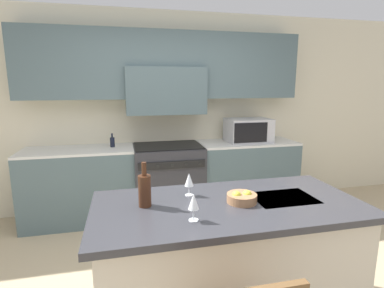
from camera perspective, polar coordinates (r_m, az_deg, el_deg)
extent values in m
cube|color=beige|center=(4.24, -5.43, 6.04)|extent=(10.00, 0.06, 2.70)
cube|color=#4C6066|center=(4.03, -5.21, 14.67)|extent=(3.61, 0.34, 0.85)
cube|color=#4C6066|center=(4.00, -5.07, 10.05)|extent=(1.03, 0.40, 0.60)
cube|color=#4C6066|center=(4.09, -20.49, -7.62)|extent=(1.36, 0.62, 0.92)
cube|color=silver|center=(3.97, -20.96, -1.13)|extent=(1.36, 0.62, 0.03)
cube|color=#4C6066|center=(4.39, 10.21, -5.80)|extent=(1.36, 0.62, 0.92)
cube|color=silver|center=(4.27, 10.43, 0.27)|extent=(1.36, 0.62, 0.03)
cube|color=#2D2D33|center=(4.07, -4.52, -6.87)|extent=(0.89, 0.66, 0.94)
cube|color=black|center=(3.95, -4.63, -0.31)|extent=(0.86, 0.61, 0.01)
cube|color=black|center=(3.66, -3.79, -4.04)|extent=(0.82, 0.02, 0.09)
cylinder|color=black|center=(3.61, -9.25, -4.37)|extent=(0.04, 0.02, 0.04)
cylinder|color=black|center=(3.62, -6.49, -4.23)|extent=(0.04, 0.02, 0.04)
cylinder|color=black|center=(3.65, -3.76, -4.09)|extent=(0.04, 0.02, 0.04)
cylinder|color=black|center=(3.68, -1.08, -3.93)|extent=(0.04, 0.02, 0.04)
cylinder|color=black|center=(3.72, 1.56, -3.77)|extent=(0.04, 0.02, 0.04)
cube|color=#B7B7BC|center=(4.25, 10.63, 2.61)|extent=(0.60, 0.43, 0.32)
cube|color=black|center=(4.03, 11.16, 2.13)|extent=(0.47, 0.01, 0.26)
cube|color=beige|center=(2.34, 6.70, -22.18)|extent=(1.74, 0.81, 0.89)
cube|color=#333338|center=(2.12, 7.00, -11.60)|extent=(1.85, 0.88, 0.04)
cube|color=#2D2D30|center=(2.28, 17.01, -9.89)|extent=(0.44, 0.32, 0.01)
cylinder|color=#B2B2B7|center=(2.44, 14.78, -8.30)|extent=(0.02, 0.02, 0.00)
cylinder|color=#422314|center=(2.03, -9.00, -8.84)|extent=(0.09, 0.09, 0.21)
cylinder|color=#422314|center=(1.98, -9.13, -4.72)|extent=(0.03, 0.03, 0.09)
cylinder|color=white|center=(1.84, 0.30, -14.30)|extent=(0.06, 0.06, 0.01)
cylinder|color=white|center=(1.83, 0.30, -13.25)|extent=(0.01, 0.01, 0.07)
cone|color=white|center=(1.79, 0.30, -10.86)|extent=(0.07, 0.07, 0.10)
cylinder|color=white|center=(2.22, -0.56, -9.70)|extent=(0.06, 0.06, 0.01)
cylinder|color=white|center=(2.21, -0.56, -8.80)|extent=(0.01, 0.01, 0.07)
cone|color=white|center=(2.18, -0.56, -6.77)|extent=(0.07, 0.07, 0.10)
cylinder|color=#996B47|center=(2.12, 9.46, -10.13)|extent=(0.21, 0.21, 0.06)
sphere|color=gold|center=(2.10, 8.48, -9.69)|extent=(0.06, 0.06, 0.06)
sphere|color=gold|center=(2.13, 10.47, -9.47)|extent=(0.06, 0.06, 0.06)
cylinder|color=black|center=(3.96, -14.93, 0.34)|extent=(0.06, 0.06, 0.12)
cylinder|color=black|center=(3.95, -14.99, 1.59)|extent=(0.02, 0.02, 0.05)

